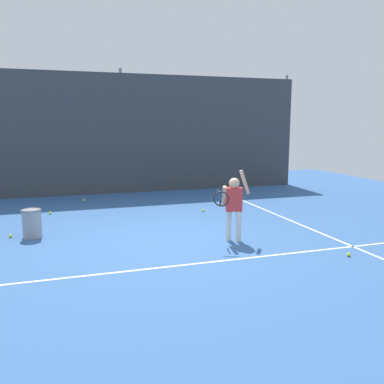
{
  "coord_description": "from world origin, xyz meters",
  "views": [
    {
      "loc": [
        -1.85,
        -7.12,
        2.18
      ],
      "look_at": [
        0.58,
        0.45,
        0.85
      ],
      "focal_mm": 37.79,
      "sensor_mm": 36.0,
      "label": 1
    }
  ],
  "objects": [
    {
      "name": "tennis_ball_2",
      "position": [
        2.63,
        -1.75,
        0.03
      ],
      "size": [
        0.07,
        0.07,
        0.07
      ],
      "primitive_type": "sphere",
      "color": "#CCE033",
      "rests_on": "ground"
    },
    {
      "name": "back_fence_windscreen",
      "position": [
        0.0,
        5.86,
        1.88
      ],
      "size": [
        12.05,
        0.08,
        3.76
      ],
      "primitive_type": "cube",
      "color": "#383D42",
      "rests_on": "ground"
    },
    {
      "name": "tennis_ball_0",
      "position": [
        3.46,
        5.22,
        0.03
      ],
      "size": [
        0.07,
        0.07,
        0.07
      ],
      "primitive_type": "sphere",
      "color": "#CCE033",
      "rests_on": "ground"
    },
    {
      "name": "tennis_player",
      "position": [
        1.15,
        -0.31,
        0.73
      ],
      "size": [
        0.84,
        0.57,
        1.35
      ],
      "rotation": [
        0.0,
        0.0,
        -0.31
      ],
      "color": "silver",
      "rests_on": "ground"
    },
    {
      "name": "court_line_baseline",
      "position": [
        0.0,
        -1.31,
        0.0
      ],
      "size": [
        9.0,
        0.05,
        0.0
      ],
      "primitive_type": "cube",
      "color": "white",
      "rests_on": "ground"
    },
    {
      "name": "ball_hopper",
      "position": [
        -2.48,
        1.12,
        0.29
      ],
      "size": [
        0.38,
        0.38,
        0.56
      ],
      "color": "gray",
      "rests_on": "ground"
    },
    {
      "name": "tennis_ball_4",
      "position": [
        1.49,
        2.34,
        0.03
      ],
      "size": [
        0.07,
        0.07,
        0.07
      ],
      "primitive_type": "sphere",
      "color": "#CCE033",
      "rests_on": "ground"
    },
    {
      "name": "fence_post_1",
      "position": [
        0.0,
        5.92,
        1.96
      ],
      "size": [
        0.09,
        0.09,
        3.91
      ],
      "primitive_type": "cylinder",
      "color": "slate",
      "rests_on": "ground"
    },
    {
      "name": "court_line_sideline",
      "position": [
        3.08,
        1.0,
        0.0
      ],
      "size": [
        0.05,
        9.0,
        0.0
      ],
      "primitive_type": "cube",
      "color": "white",
      "rests_on": "ground"
    },
    {
      "name": "tennis_ball_5",
      "position": [
        -2.2,
        3.21,
        0.03
      ],
      "size": [
        0.07,
        0.07,
        0.07
      ],
      "primitive_type": "sphere",
      "color": "#CCE033",
      "rests_on": "ground"
    },
    {
      "name": "tennis_ball_1",
      "position": [
        -1.32,
        4.71,
        0.03
      ],
      "size": [
        0.07,
        0.07,
        0.07
      ],
      "primitive_type": "sphere",
      "color": "#CCE033",
      "rests_on": "ground"
    },
    {
      "name": "fence_post_2",
      "position": [
        5.88,
        5.92,
        1.96
      ],
      "size": [
        0.09,
        0.09,
        3.91
      ],
      "primitive_type": "cylinder",
      "color": "slate",
      "rests_on": "ground"
    },
    {
      "name": "ground_plane",
      "position": [
        0.0,
        0.0,
        0.0
      ],
      "size": [
        20.0,
        20.0,
        0.0
      ],
      "primitive_type": "plane",
      "color": "#335B93"
    },
    {
      "name": "tennis_ball_3",
      "position": [
        -2.89,
        1.23,
        0.03
      ],
      "size": [
        0.07,
        0.07,
        0.07
      ],
      "primitive_type": "sphere",
      "color": "#CCE033",
      "rests_on": "ground"
    }
  ]
}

